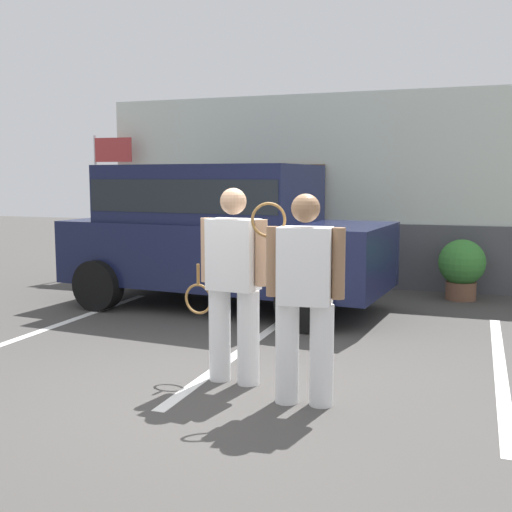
{
  "coord_description": "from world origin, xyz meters",
  "views": [
    {
      "loc": [
        2.1,
        -5.04,
        1.87
      ],
      "look_at": [
        -0.1,
        1.2,
        1.05
      ],
      "focal_mm": 44.3,
      "sensor_mm": 36.0,
      "label": 1
    }
  ],
  "objects": [
    {
      "name": "parking_stripe_2",
      "position": [
        2.37,
        1.5,
        0.0
      ],
      "size": [
        0.12,
        4.4,
        0.01
      ],
      "primitive_type": "cube",
      "color": "silver",
      "rests_on": "ground_plane"
    },
    {
      "name": "tennis_player_woman",
      "position": [
        0.79,
        -0.12,
        0.91
      ],
      "size": [
        0.78,
        0.31,
        1.75
      ],
      "rotation": [
        0.0,
        0.0,
        3.24
      ],
      "color": "white",
      "rests_on": "ground_plane"
    },
    {
      "name": "parking_stripe_0",
      "position": [
        -2.91,
        1.5,
        0.0
      ],
      "size": [
        0.12,
        4.4,
        0.01
      ],
      "primitive_type": "cube",
      "color": "silver",
      "rests_on": "ground_plane"
    },
    {
      "name": "flag_pole",
      "position": [
        -4.62,
        5.4,
        1.87
      ],
      "size": [
        0.8,
        0.08,
        2.67
      ],
      "color": "silver",
      "rests_on": "ground_plane"
    },
    {
      "name": "ground_plane",
      "position": [
        0.0,
        0.0,
        0.0
      ],
      "size": [
        40.0,
        40.0,
        0.0
      ],
      "primitive_type": "plane",
      "color": "#423F3D"
    },
    {
      "name": "house_frontage",
      "position": [
        -0.01,
        5.86,
        1.55
      ],
      "size": [
        9.07,
        0.4,
        3.31
      ],
      "color": "silver",
      "rests_on": "ground_plane"
    },
    {
      "name": "parked_suv",
      "position": [
        -1.42,
        3.35,
        1.15
      ],
      "size": [
        4.74,
        2.47,
        2.05
      ],
      "rotation": [
        0.0,
        0.0,
        -0.08
      ],
      "color": "#141938",
      "rests_on": "ground_plane"
    },
    {
      "name": "potted_plant_by_porch",
      "position": [
        1.9,
        5.06,
        0.52
      ],
      "size": [
        0.71,
        0.71,
        0.94
      ],
      "color": "brown",
      "rests_on": "ground_plane"
    },
    {
      "name": "tennis_player_man",
      "position": [
        0.03,
        0.21,
        0.92
      ],
      "size": [
        0.91,
        0.32,
        1.78
      ],
      "rotation": [
        0.0,
        0.0,
        3.04
      ],
      "color": "white",
      "rests_on": "ground_plane"
    },
    {
      "name": "parking_stripe_1",
      "position": [
        -0.27,
        1.5,
        0.0
      ],
      "size": [
        0.12,
        4.4,
        0.01
      ],
      "primitive_type": "cube",
      "color": "silver",
      "rests_on": "ground_plane"
    }
  ]
}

